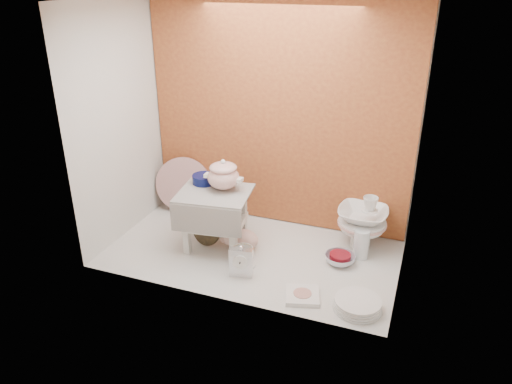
% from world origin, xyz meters
% --- Properties ---
extents(ground, '(1.80, 1.80, 0.00)m').
position_xyz_m(ground, '(0.00, 0.00, 0.00)').
color(ground, silver).
rests_on(ground, ground).
extents(niche_shell, '(1.86, 1.03, 1.53)m').
position_xyz_m(niche_shell, '(0.00, 0.18, 0.93)').
color(niche_shell, '#B2622C').
rests_on(niche_shell, ground).
extents(step_stool, '(0.49, 0.43, 0.38)m').
position_xyz_m(step_stool, '(-0.25, 0.00, 0.19)').
color(step_stool, silver).
rests_on(step_stool, ground).
extents(soup_tureen, '(0.28, 0.28, 0.20)m').
position_xyz_m(soup_tureen, '(-0.21, 0.07, 0.48)').
color(soup_tureen, white).
rests_on(soup_tureen, step_stool).
extents(cobalt_bowl, '(0.15, 0.15, 0.06)m').
position_xyz_m(cobalt_bowl, '(-0.37, 0.11, 0.41)').
color(cobalt_bowl, '#091046').
rests_on(cobalt_bowl, step_stool).
extents(floral_platter, '(0.42, 0.21, 0.41)m').
position_xyz_m(floral_platter, '(-0.68, 0.40, 0.20)').
color(floral_platter, silver).
rests_on(floral_platter, ground).
extents(blue_white_vase, '(0.26, 0.26, 0.23)m').
position_xyz_m(blue_white_vase, '(-0.54, 0.37, 0.11)').
color(blue_white_vase, white).
rests_on(blue_white_vase, ground).
extents(lacquer_tray, '(0.25, 0.15, 0.24)m').
position_xyz_m(lacquer_tray, '(-0.32, 0.01, 0.12)').
color(lacquer_tray, black).
rests_on(lacquer_tray, ground).
extents(mantel_clock, '(0.14, 0.07, 0.20)m').
position_xyz_m(mantel_clock, '(0.03, -0.26, 0.10)').
color(mantel_clock, silver).
rests_on(mantel_clock, ground).
extents(plush_pig, '(0.29, 0.25, 0.15)m').
position_xyz_m(plush_pig, '(-0.07, 0.03, 0.07)').
color(plush_pig, '#CC9D90').
rests_on(plush_pig, ground).
extents(teacup_saucer, '(0.20, 0.20, 0.01)m').
position_xyz_m(teacup_saucer, '(-0.00, -0.15, 0.01)').
color(teacup_saucer, white).
rests_on(teacup_saucer, ground).
extents(gold_rim_teacup, '(0.16, 0.16, 0.11)m').
position_xyz_m(gold_rim_teacup, '(-0.00, -0.15, 0.07)').
color(gold_rim_teacup, white).
rests_on(gold_rim_teacup, teacup_saucer).
extents(lattice_dish, '(0.23, 0.23, 0.03)m').
position_xyz_m(lattice_dish, '(0.42, -0.33, 0.01)').
color(lattice_dish, white).
rests_on(lattice_dish, ground).
extents(dinner_plate_stack, '(0.34, 0.34, 0.06)m').
position_xyz_m(dinner_plate_stack, '(0.72, -0.33, 0.03)').
color(dinner_plate_stack, white).
rests_on(dinner_plate_stack, ground).
extents(crystal_bowl, '(0.23, 0.23, 0.06)m').
position_xyz_m(crystal_bowl, '(0.55, 0.08, 0.03)').
color(crystal_bowl, silver).
rests_on(crystal_bowl, ground).
extents(clear_glass_vase, '(0.11, 0.11, 0.19)m').
position_xyz_m(clear_glass_vase, '(0.65, 0.19, 0.09)').
color(clear_glass_vase, silver).
rests_on(clear_glass_vase, ground).
extents(porcelain_tower, '(0.41, 0.41, 0.36)m').
position_xyz_m(porcelain_tower, '(0.63, 0.33, 0.18)').
color(porcelain_tower, white).
rests_on(porcelain_tower, ground).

